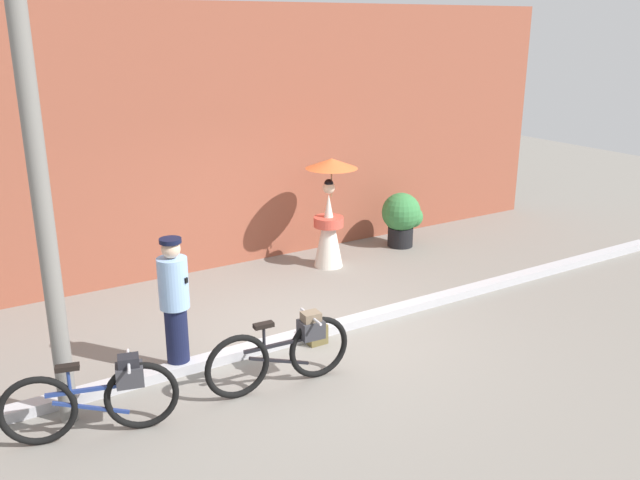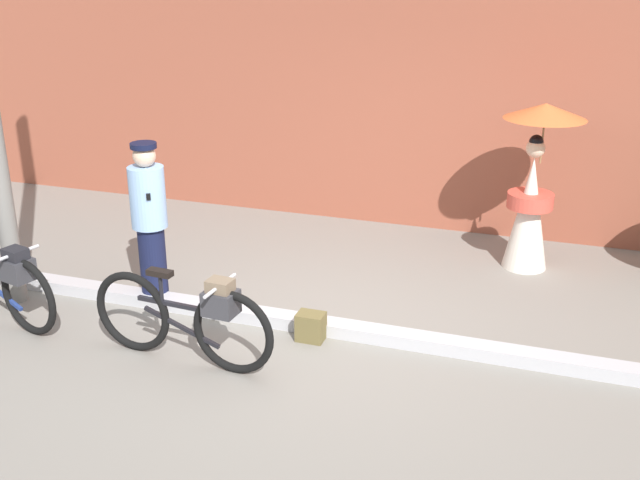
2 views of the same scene
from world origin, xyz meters
The scene contains 10 objects.
ground_plane centered at (0.00, 0.00, 0.00)m, with size 30.00×30.00×0.00m, color gray.
building_wall centered at (0.00, 3.27, 2.09)m, with size 14.00×0.40×4.19m, color brown.
sidewalk_curb centered at (0.00, 0.00, 0.06)m, with size 14.00×0.20×0.12m, color #B2B2B7.
bicycle_near_officer centered at (-0.87, -0.88, 0.42)m, with size 1.71×0.48×0.82m.
bicycle_far_side centered at (-2.87, -0.76, 0.42)m, with size 1.64×0.58×0.81m.
person_officer centered at (-1.76, 0.08, 0.85)m, with size 0.34×0.34×1.61m.
person_with_parasol centered at (1.65, 2.17, 0.93)m, with size 0.85×0.85×1.81m.
potted_plant_by_door centered at (3.33, 2.36, 0.55)m, with size 0.72×0.70×0.98m.
backpack_on_pavement centered at (-0.04, -0.18, 0.13)m, with size 0.25×0.19×0.26m.
utility_pole centered at (-3.08, -0.32, 2.40)m, with size 0.18×0.18×4.80m, color slate.
Camera 1 is at (-4.05, -6.76, 3.85)m, focal length 37.80 mm.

